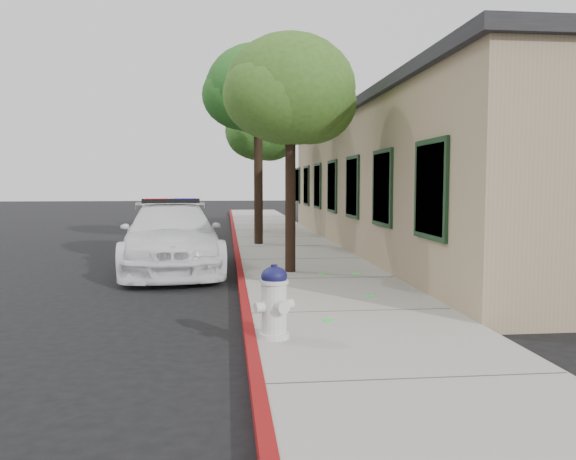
# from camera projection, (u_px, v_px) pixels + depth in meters

# --- Properties ---
(ground) EXTENTS (120.00, 120.00, 0.00)m
(ground) POSITION_uv_depth(u_px,v_px,m) (243.00, 324.00, 8.44)
(ground) COLOR black
(ground) RESTS_ON ground
(sidewalk) EXTENTS (3.20, 60.00, 0.15)m
(sidewalk) POSITION_uv_depth(u_px,v_px,m) (318.00, 282.00, 11.58)
(sidewalk) COLOR #9A968C
(sidewalk) RESTS_ON ground
(red_curb) EXTENTS (0.14, 60.00, 0.16)m
(red_curb) POSITION_uv_depth(u_px,v_px,m) (241.00, 283.00, 11.42)
(red_curb) COLOR maroon
(red_curb) RESTS_ON ground
(clapboard_building) EXTENTS (7.30, 20.89, 4.24)m
(clapboard_building) POSITION_uv_depth(u_px,v_px,m) (450.00, 181.00, 17.90)
(clapboard_building) COLOR #988164
(clapboard_building) RESTS_ON ground
(police_car) EXTENTS (2.75, 5.65, 1.70)m
(police_car) POSITION_uv_depth(u_px,v_px,m) (171.00, 237.00, 13.49)
(police_car) COLOR white
(police_car) RESTS_ON ground
(fire_hydrant) EXTENTS (0.52, 0.46, 0.91)m
(fire_hydrant) POSITION_uv_depth(u_px,v_px,m) (274.00, 301.00, 7.05)
(fire_hydrant) COLOR silver
(fire_hydrant) RESTS_ON sidewalk
(street_tree_near) EXTENTS (2.89, 2.76, 5.05)m
(street_tree_near) POSITION_uv_depth(u_px,v_px,m) (291.00, 95.00, 12.14)
(street_tree_near) COLOR black
(street_tree_near) RESTS_ON sidewalk
(street_tree_mid) EXTENTS (3.54, 3.25, 6.20)m
(street_tree_mid) POSITION_uv_depth(u_px,v_px,m) (259.00, 94.00, 17.83)
(street_tree_mid) COLOR black
(street_tree_mid) RESTS_ON sidewalk
(street_tree_far) EXTENTS (2.76, 2.71, 5.04)m
(street_tree_far) POSITION_uv_depth(u_px,v_px,m) (261.00, 134.00, 22.29)
(street_tree_far) COLOR black
(street_tree_far) RESTS_ON sidewalk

